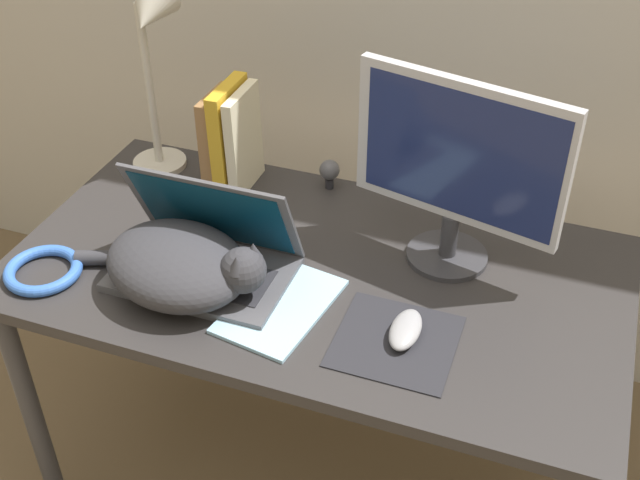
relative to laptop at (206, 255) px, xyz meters
The scene contains 11 objects.
desk 0.25m from the laptop, 23.37° to the left, with size 1.26×0.68×0.71m.
laptop is the anchor object (origin of this frame).
cat 0.07m from the laptop, 105.19° to the right, with size 0.43×0.31×0.14m.
external_monitor 0.53m from the laptop, 25.26° to the left, with size 0.43×0.17×0.40m.
mousepad 0.43m from the laptop, ahead, with size 0.22×0.22×0.00m.
computer_mouse 0.43m from the laptop, ahead, with size 0.06×0.11×0.03m.
book_row 0.35m from the laptop, 106.00° to the left, with size 0.10×0.16×0.25m.
desk_lamp 0.49m from the laptop, 130.40° to the left, with size 0.17×0.17×0.48m.
cable_coil 0.33m from the laptop, 158.15° to the right, with size 0.16×0.16×0.02m.
notepad 0.19m from the laptop, 15.87° to the right, with size 0.20×0.28×0.01m.
webcam 0.40m from the laptop, 71.43° to the left, with size 0.05×0.05×0.07m.
Camera 1 is at (0.45, -0.87, 1.74)m, focal length 45.00 mm.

